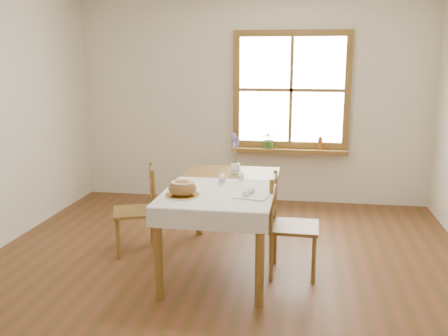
# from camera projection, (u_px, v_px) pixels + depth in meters

# --- Properties ---
(ground) EXTENTS (5.00, 5.00, 0.00)m
(ground) POSITION_uv_depth(u_px,v_px,m) (218.00, 278.00, 4.26)
(ground) COLOR brown
(ground) RESTS_ON ground
(room_walls) EXTENTS (4.60, 5.10, 2.65)m
(room_walls) POSITION_uv_depth(u_px,v_px,m) (218.00, 75.00, 3.90)
(room_walls) COLOR silver
(room_walls) RESTS_ON ground
(window) EXTENTS (1.46, 0.08, 1.46)m
(window) POSITION_uv_depth(u_px,v_px,m) (291.00, 90.00, 6.25)
(window) COLOR olive
(window) RESTS_ON ground
(window_sill) EXTENTS (1.46, 0.20, 0.05)m
(window_sill) POSITION_uv_depth(u_px,v_px,m) (289.00, 151.00, 6.35)
(window_sill) COLOR olive
(window_sill) RESTS_ON ground
(dining_table) EXTENTS (0.90, 1.60, 0.75)m
(dining_table) POSITION_uv_depth(u_px,v_px,m) (224.00, 194.00, 4.41)
(dining_table) COLOR olive
(dining_table) RESTS_ON ground
(table_linen) EXTENTS (0.91, 0.99, 0.01)m
(table_linen) POSITION_uv_depth(u_px,v_px,m) (218.00, 193.00, 4.10)
(table_linen) COLOR silver
(table_linen) RESTS_ON dining_table
(chair_left) EXTENTS (0.52, 0.51, 0.84)m
(chair_left) POSITION_uv_depth(u_px,v_px,m) (135.00, 210.00, 4.76)
(chair_left) COLOR olive
(chair_left) RESTS_ON ground
(chair_right) EXTENTS (0.44, 0.42, 0.88)m
(chair_right) POSITION_uv_depth(u_px,v_px,m) (294.00, 225.00, 4.26)
(chair_right) COLOR olive
(chair_right) RESTS_ON ground
(bread_plate) EXTENTS (0.32, 0.32, 0.01)m
(bread_plate) POSITION_uv_depth(u_px,v_px,m) (183.00, 195.00, 3.99)
(bread_plate) COLOR white
(bread_plate) RESTS_ON table_linen
(bread_loaf) EXTENTS (0.23, 0.23, 0.12)m
(bread_loaf) POSITION_uv_depth(u_px,v_px,m) (182.00, 187.00, 3.97)
(bread_loaf) COLOR brown
(bread_loaf) RESTS_ON bread_plate
(egg_napkin) EXTENTS (0.30, 0.26, 0.01)m
(egg_napkin) POSITION_uv_depth(u_px,v_px,m) (251.00, 196.00, 3.97)
(egg_napkin) COLOR silver
(egg_napkin) RESTS_ON table_linen
(eggs) EXTENTS (0.23, 0.21, 0.04)m
(eggs) POSITION_uv_depth(u_px,v_px,m) (251.00, 193.00, 3.97)
(eggs) COLOR white
(eggs) RESTS_ON egg_napkin
(salt_shaker) EXTENTS (0.07, 0.07, 0.11)m
(salt_shaker) POSITION_uv_depth(u_px,v_px,m) (222.00, 179.00, 4.32)
(salt_shaker) COLOR white
(salt_shaker) RESTS_ON table_linen
(pepper_shaker) EXTENTS (0.06, 0.06, 0.09)m
(pepper_shaker) POSITION_uv_depth(u_px,v_px,m) (241.00, 176.00, 4.45)
(pepper_shaker) COLOR white
(pepper_shaker) RESTS_ON table_linen
(flower_vase) EXTENTS (0.10, 0.10, 0.09)m
(flower_vase) POSITION_uv_depth(u_px,v_px,m) (235.00, 169.00, 4.80)
(flower_vase) COLOR white
(flower_vase) RESTS_ON dining_table
(lavender_bouquet) EXTENTS (0.15, 0.15, 0.28)m
(lavender_bouquet) POSITION_uv_depth(u_px,v_px,m) (235.00, 150.00, 4.76)
(lavender_bouquet) COLOR #685495
(lavender_bouquet) RESTS_ON flower_vase
(potted_plant) EXTENTS (0.26, 0.27, 0.18)m
(potted_plant) POSITION_uv_depth(u_px,v_px,m) (269.00, 141.00, 6.37)
(potted_plant) COLOR #3B7930
(potted_plant) RESTS_ON window_sill
(amber_bottle) EXTENTS (0.07, 0.07, 0.17)m
(amber_bottle) POSITION_uv_depth(u_px,v_px,m) (320.00, 143.00, 6.27)
(amber_bottle) COLOR #974E1B
(amber_bottle) RESTS_ON window_sill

